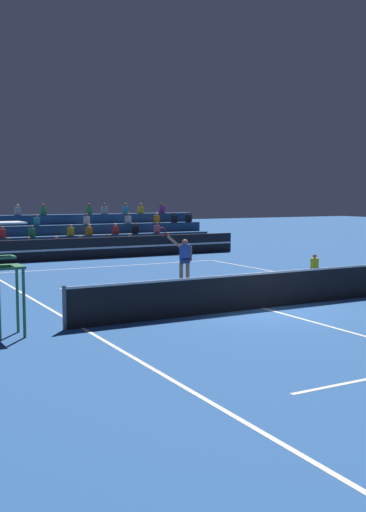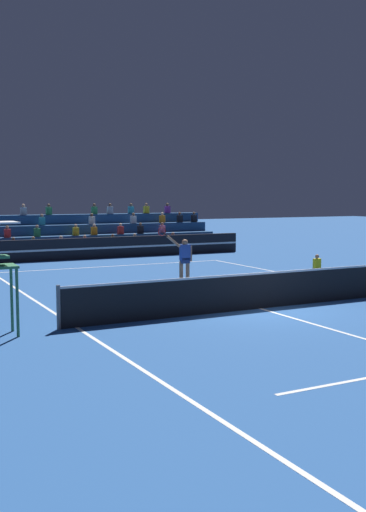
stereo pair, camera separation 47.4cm
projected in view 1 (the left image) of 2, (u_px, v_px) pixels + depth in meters
name	position (u px, v px, depth m)	size (l,w,h in m)	color
ground_plane	(263.00, 308.00, 17.44)	(120.00, 120.00, 0.00)	#285699
court_lines	(263.00, 308.00, 17.44)	(11.10, 23.90, 0.01)	white
tennis_net	(263.00, 290.00, 17.39)	(12.00, 0.10, 1.10)	slate
sponsor_banner_wall	(84.00, 248.00, 31.02)	(18.00, 0.26, 1.10)	black
bleacher_stand	(65.00, 239.00, 33.76)	(17.03, 3.80, 2.83)	navy
umpire_chair	(6.00, 263.00, 13.78)	(0.76, 0.84, 2.67)	#337047
ball_kid_courtside	(315.00, 266.00, 25.04)	(0.30, 0.36, 0.84)	black
tennis_player	(184.00, 259.00, 21.60)	(1.41, 0.35, 2.23)	#9E7051
tennis_ball	(144.00, 303.00, 18.09)	(0.07, 0.07, 0.07)	#C6DB33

